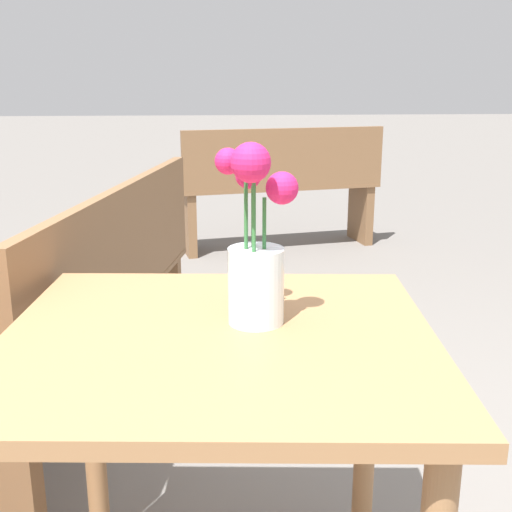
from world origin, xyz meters
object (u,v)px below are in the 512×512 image
bench_middle (281,186)px  bench_near (102,304)px  table_front (220,397)px  flower_vase (256,262)px

bench_middle → bench_near: bearing=-110.0°
bench_near → bench_middle: size_ratio=1.08×
table_front → bench_near: (-0.37, 0.96, -0.15)m
bench_near → bench_middle: 2.51m
flower_vase → bench_near: (-0.44, 0.92, -0.40)m
flower_vase → bench_middle: flower_vase is taller
table_front → flower_vase: (0.07, 0.04, 0.24)m
bench_near → table_front: bearing=-68.8°
flower_vase → bench_near: flower_vase is taller
flower_vase → bench_middle: bearing=82.8°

